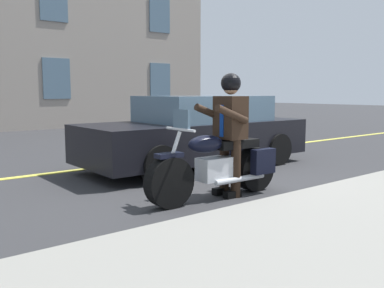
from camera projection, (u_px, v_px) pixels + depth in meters
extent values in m
plane|color=#333335|center=(209.00, 177.00, 7.34)|extent=(80.00, 80.00, 0.00)
cube|color=#E5DB4C|center=(148.00, 162.00, 8.90)|extent=(60.00, 0.16, 0.01)
cylinder|color=black|center=(169.00, 182.00, 5.34)|extent=(0.66, 0.21, 0.66)
cylinder|color=black|center=(254.00, 169.00, 6.27)|extent=(0.66, 0.21, 0.66)
cube|color=silver|center=(217.00, 169.00, 5.81)|extent=(0.56, 0.29, 0.32)
ellipsoid|color=black|center=(206.00, 144.00, 5.64)|extent=(0.56, 0.29, 0.24)
cube|color=black|center=(235.00, 144.00, 5.98)|extent=(0.70, 0.29, 0.12)
cube|color=black|center=(263.00, 161.00, 6.05)|extent=(0.40, 0.13, 0.36)
cube|color=black|center=(242.00, 158.00, 6.40)|extent=(0.40, 0.13, 0.36)
cylinder|color=silver|center=(170.00, 161.00, 5.32)|extent=(0.35, 0.06, 0.76)
cylinder|color=silver|center=(180.00, 129.00, 5.36)|extent=(0.05, 0.60, 0.04)
cube|color=black|center=(169.00, 155.00, 5.29)|extent=(0.36, 0.17, 0.06)
cylinder|color=silver|center=(240.00, 179.00, 5.88)|extent=(0.90, 0.09, 0.08)
cube|color=slate|center=(182.00, 120.00, 5.36)|extent=(0.04, 0.32, 0.28)
cylinder|color=black|center=(236.00, 168.00, 5.87)|extent=(0.14, 0.14, 0.84)
cube|color=black|center=(232.00, 194.00, 5.88)|extent=(0.26, 0.11, 0.10)
cylinder|color=black|center=(224.00, 165.00, 6.05)|extent=(0.14, 0.14, 0.84)
cube|color=black|center=(221.00, 191.00, 6.06)|extent=(0.26, 0.11, 0.10)
cube|color=black|center=(230.00, 118.00, 5.87)|extent=(0.33, 0.40, 0.60)
cube|color=navy|center=(222.00, 121.00, 5.78)|extent=(0.03, 0.07, 0.44)
cylinder|color=black|center=(232.00, 114.00, 5.58)|extent=(0.55, 0.11, 0.28)
cylinder|color=black|center=(211.00, 113.00, 5.93)|extent=(0.55, 0.11, 0.28)
sphere|color=tan|center=(231.00, 87.00, 5.82)|extent=(0.22, 0.22, 0.22)
sphere|color=black|center=(231.00, 83.00, 5.81)|extent=(0.28, 0.28, 0.28)
cube|color=black|center=(196.00, 139.00, 8.24)|extent=(4.60, 1.80, 0.70)
cube|color=slate|center=(204.00, 111.00, 8.30)|extent=(2.40, 1.60, 0.60)
cylinder|color=black|center=(159.00, 164.00, 6.71)|extent=(0.64, 0.22, 0.64)
cylinder|color=black|center=(109.00, 152.00, 8.04)|extent=(0.64, 0.22, 0.64)
cylinder|color=black|center=(277.00, 149.00, 8.50)|extent=(0.64, 0.22, 0.64)
cylinder|color=black|center=(221.00, 141.00, 9.82)|extent=(0.64, 0.22, 0.64)
cube|color=slate|center=(160.00, 81.00, 19.57)|extent=(1.10, 0.06, 1.60)
cube|color=slate|center=(57.00, 79.00, 16.52)|extent=(1.10, 0.06, 1.60)
cube|color=slate|center=(160.00, 15.00, 19.19)|extent=(1.10, 0.06, 1.60)
cube|color=slate|center=(53.00, 0.00, 16.15)|extent=(1.10, 0.06, 1.60)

